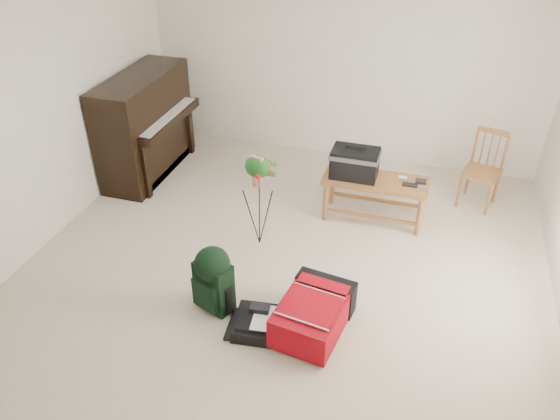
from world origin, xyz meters
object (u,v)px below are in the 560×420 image
(dining_chair, at_px, (482,170))
(red_suitcase, at_px, (315,310))
(bench, at_px, (361,168))
(green_backpack, at_px, (213,276))
(piano, at_px, (146,127))
(flower_stand, at_px, (259,201))
(black_duffel, at_px, (264,323))

(dining_chair, distance_m, red_suitcase, 2.80)
(red_suitcase, bearing_deg, bench, 96.37)
(red_suitcase, height_order, green_backpack, green_backpack)
(piano, relative_size, dining_chair, 1.69)
(bench, height_order, flower_stand, flower_stand)
(black_duffel, bearing_deg, piano, 128.69)
(piano, distance_m, flower_stand, 2.11)
(piano, xyz_separation_m, green_backpack, (1.75, -2.10, -0.24))
(bench, bearing_deg, piano, 174.12)
(black_duffel, height_order, green_backpack, green_backpack)
(dining_chair, distance_m, black_duffel, 3.17)
(piano, height_order, bench, piano)
(black_duffel, bearing_deg, flower_stand, 104.15)
(bench, height_order, red_suitcase, bench)
(piano, relative_size, bench, 1.34)
(red_suitcase, bearing_deg, black_duffel, -145.76)
(dining_chair, bearing_deg, black_duffel, -106.94)
(dining_chair, relative_size, black_duffel, 1.60)
(green_backpack, bearing_deg, dining_chair, 68.74)
(red_suitcase, bearing_deg, dining_chair, 69.86)
(piano, distance_m, green_backpack, 2.75)
(dining_chair, bearing_deg, flower_stand, -129.69)
(green_backpack, distance_m, flower_stand, 1.04)
(dining_chair, bearing_deg, red_suitcase, -102.34)
(dining_chair, xyz_separation_m, flower_stand, (-2.16, -1.47, 0.08))
(bench, xyz_separation_m, green_backpack, (-0.96, -1.83, -0.25))
(bench, relative_size, black_duffel, 2.02)
(piano, distance_m, dining_chair, 4.00)
(black_duffel, xyz_separation_m, green_backpack, (-0.51, 0.14, 0.28))
(red_suitcase, relative_size, black_duffel, 1.49)
(green_backpack, bearing_deg, bench, 82.72)
(piano, xyz_separation_m, dining_chair, (3.98, 0.39, -0.17))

